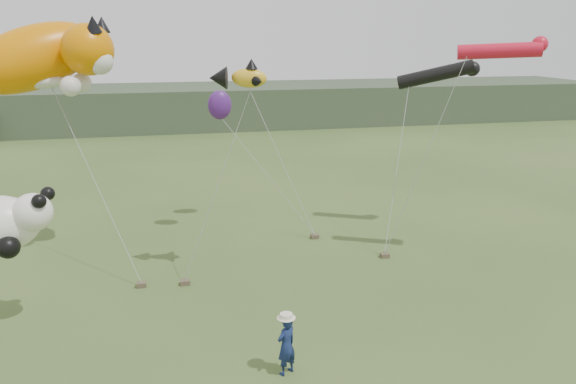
% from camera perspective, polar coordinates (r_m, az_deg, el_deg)
% --- Properties ---
extents(ground, '(120.00, 120.00, 0.00)m').
position_cam_1_polar(ground, '(17.68, -0.88, -15.34)').
color(ground, '#385123').
rests_on(ground, ground).
extents(headland, '(90.00, 13.00, 4.00)m').
position_cam_1_polar(headland, '(59.96, -12.76, 8.37)').
color(headland, '#2D3D28').
rests_on(headland, ground).
extents(festival_attendant, '(0.76, 0.69, 1.74)m').
position_cam_1_polar(festival_attendant, '(16.00, -0.17, -15.31)').
color(festival_attendant, '#14214D').
rests_on(festival_attendant, ground).
extents(sandbag_anchors, '(16.49, 5.26, 0.18)m').
position_cam_1_polar(sandbag_anchors, '(22.54, -7.84, -8.07)').
color(sandbag_anchors, brown).
rests_on(sandbag_anchors, ground).
extents(cat_kite, '(7.23, 4.34, 3.97)m').
position_cam_1_polar(cat_kite, '(25.04, -23.46, 12.47)').
color(cat_kite, orange).
rests_on(cat_kite, ground).
extents(fish_kite, '(2.15, 1.43, 1.07)m').
position_cam_1_polar(fish_kite, '(20.24, -5.12, 11.53)').
color(fish_kite, gold).
rests_on(fish_kite, ground).
extents(tube_kites, '(3.75, 6.14, 2.40)m').
position_cam_1_polar(tube_kites, '(25.25, 17.70, 12.25)').
color(tube_kites, black).
rests_on(tube_kites, ground).
extents(panda_kite, '(3.14, 2.03, 1.95)m').
position_cam_1_polar(panda_kite, '(19.34, -27.12, -2.83)').
color(panda_kite, white).
rests_on(panda_kite, ground).
extents(misc_kites, '(2.68, 1.99, 2.10)m').
position_cam_1_polar(misc_kites, '(26.03, -5.70, 9.95)').
color(misc_kites, red).
rests_on(misc_kites, ground).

